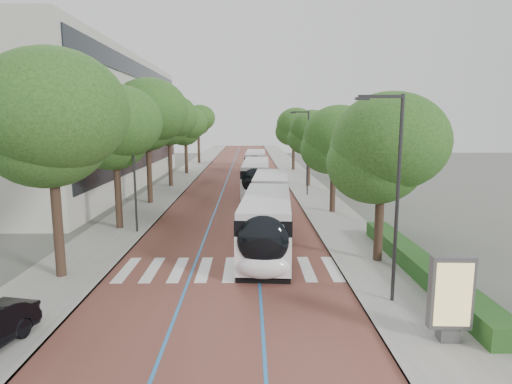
% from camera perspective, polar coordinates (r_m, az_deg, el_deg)
% --- Properties ---
extents(ground, '(160.00, 160.00, 0.00)m').
position_cam_1_polar(ground, '(20.24, -4.20, -11.23)').
color(ground, '#51544C').
rests_on(ground, ground).
extents(road, '(11.00, 140.00, 0.02)m').
position_cam_1_polar(road, '(59.36, -2.04, 2.47)').
color(road, brown).
rests_on(road, ground).
extents(sidewalk_left, '(4.00, 140.00, 0.12)m').
position_cam_1_polar(sidewalk_left, '(59.97, -9.23, 2.47)').
color(sidewalk_left, gray).
rests_on(sidewalk_left, ground).
extents(sidewalk_right, '(4.00, 140.00, 0.12)m').
position_cam_1_polar(sidewalk_right, '(59.68, 5.19, 2.52)').
color(sidewalk_right, gray).
rests_on(sidewalk_right, ground).
extents(kerb_left, '(0.20, 140.00, 0.14)m').
position_cam_1_polar(kerb_left, '(59.72, -7.42, 2.49)').
color(kerb_left, gray).
rests_on(kerb_left, ground).
extents(kerb_right, '(0.20, 140.00, 0.14)m').
position_cam_1_polar(kerb_right, '(59.51, 3.37, 2.53)').
color(kerb_right, gray).
rests_on(kerb_right, ground).
extents(zebra_crossing, '(10.55, 3.60, 0.01)m').
position_cam_1_polar(zebra_crossing, '(21.16, -3.50, -10.22)').
color(zebra_crossing, silver).
rests_on(zebra_crossing, ground).
extents(lane_line_left, '(0.12, 126.00, 0.01)m').
position_cam_1_polar(lane_line_left, '(59.41, -3.58, 2.48)').
color(lane_line_left, '#226AAE').
rests_on(lane_line_left, road).
extents(lane_line_right, '(0.12, 126.00, 0.01)m').
position_cam_1_polar(lane_line_right, '(59.35, -0.49, 2.49)').
color(lane_line_right, '#226AAE').
rests_on(lane_line_right, road).
extents(office_building, '(18.11, 40.00, 14.00)m').
position_cam_1_polar(office_building, '(51.25, -24.94, 8.37)').
color(office_building, beige).
rests_on(office_building, ground).
extents(hedge, '(1.20, 14.00, 0.80)m').
position_cam_1_polar(hedge, '(21.55, 21.05, -9.09)').
color(hedge, '#18461A').
rests_on(hedge, sidewalk_right).
extents(streetlight_near, '(1.82, 0.20, 8.00)m').
position_cam_1_polar(streetlight_near, '(16.99, 17.87, 1.16)').
color(streetlight_near, '#2A292C').
rests_on(streetlight_near, sidewalk_right).
extents(streetlight_far, '(1.82, 0.20, 8.00)m').
position_cam_1_polar(streetlight_far, '(41.35, 6.71, 6.11)').
color(streetlight_far, '#2A292C').
rests_on(streetlight_far, sidewalk_right).
extents(lamp_post_left, '(0.14, 0.14, 8.00)m').
position_cam_1_polar(lamp_post_left, '(28.04, -15.93, 2.88)').
color(lamp_post_left, '#2A292C').
rests_on(lamp_post_left, sidewalk_left).
extents(trees_left, '(6.47, 60.76, 10.17)m').
position_cam_1_polar(trees_left, '(41.68, -13.07, 8.86)').
color(trees_left, black).
rests_on(trees_left, ground).
extents(trees_right, '(5.64, 47.64, 8.56)m').
position_cam_1_polar(trees_right, '(41.19, 8.29, 7.35)').
color(trees_right, black).
rests_on(trees_right, ground).
extents(lead_bus, '(3.88, 18.53, 3.20)m').
position_cam_1_polar(lead_bus, '(26.89, 1.71, -2.41)').
color(lead_bus, black).
rests_on(lead_bus, ground).
extents(bus_queued_0, '(2.96, 12.48, 3.20)m').
position_cam_1_polar(bus_queued_0, '(42.59, -0.02, 1.95)').
color(bus_queued_0, white).
rests_on(bus_queued_0, ground).
extents(bus_queued_1, '(2.95, 12.48, 3.20)m').
position_cam_1_polar(bus_queued_1, '(56.23, -0.07, 3.75)').
color(bus_queued_1, white).
rests_on(bus_queued_1, ground).
extents(ad_panel, '(1.37, 0.55, 2.81)m').
position_cam_1_polar(ad_panel, '(15.33, 24.53, -12.60)').
color(ad_panel, '#59595B').
rests_on(ad_panel, sidewalk_right).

